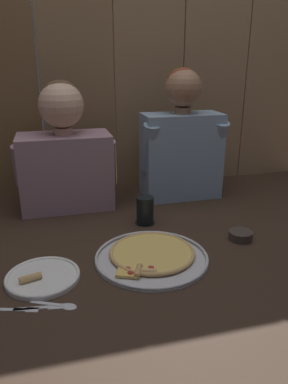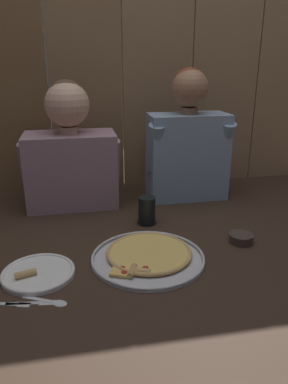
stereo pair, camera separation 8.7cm
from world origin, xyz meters
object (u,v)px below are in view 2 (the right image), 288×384
(drinking_glass, at_px, (147,210))
(dipping_bowl, at_px, (241,238))
(diner_left, at_px, (70,151))
(pizza_tray, at_px, (148,256))
(dinner_plate, at_px, (38,273))
(diner_right, at_px, (188,141))

(drinking_glass, bearing_deg, dipping_bowl, -37.07)
(dipping_bowl, xyz_separation_m, diner_left, (-0.62, 0.52, 0.24))
(pizza_tray, bearing_deg, drinking_glass, 79.65)
(dinner_plate, xyz_separation_m, diner_right, (0.68, 0.61, 0.28))
(dipping_bowl, height_order, diner_left, diner_left)
(diner_left, distance_m, diner_right, 0.56)
(dinner_plate, relative_size, dipping_bowl, 2.58)
(pizza_tray, xyz_separation_m, diner_left, (-0.25, 0.57, 0.25))
(drinking_glass, bearing_deg, diner_right, 47.28)
(pizza_tray, bearing_deg, diner_right, 61.37)
(dinner_plate, xyz_separation_m, drinking_glass, (0.42, 0.33, 0.05))
(diner_left, xyz_separation_m, diner_right, (0.56, -0.00, 0.03))
(diner_left, bearing_deg, drinking_glass, -42.84)
(drinking_glass, xyz_separation_m, dipping_bowl, (0.32, -0.24, -0.04))
(dipping_bowl, height_order, diner_right, diner_right)
(pizza_tray, distance_m, diner_right, 0.71)
(drinking_glass, bearing_deg, diner_left, 137.16)
(drinking_glass, bearing_deg, dinner_plate, -141.90)
(dipping_bowl, bearing_deg, drinking_glass, 142.93)
(pizza_tray, height_order, dipping_bowl, dipping_bowl)
(pizza_tray, relative_size, dipping_bowl, 4.36)
(dinner_plate, height_order, drinking_glass, drinking_glass)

